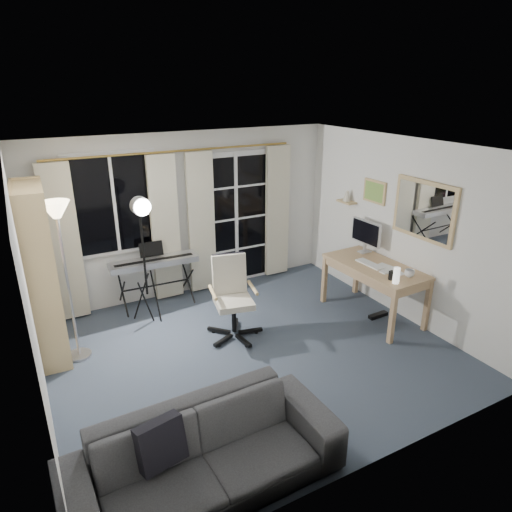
{
  "coord_description": "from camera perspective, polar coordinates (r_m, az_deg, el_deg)",
  "views": [
    {
      "loc": [
        -2.2,
        -4.16,
        3.06
      ],
      "look_at": [
        0.24,
        0.35,
        1.07
      ],
      "focal_mm": 32.0,
      "sensor_mm": 36.0,
      "label": 1
    }
  ],
  "objects": [
    {
      "name": "floor",
      "position": [
        5.62,
        -0.46,
        -11.92
      ],
      "size": [
        4.5,
        4.0,
        0.02
      ],
      "primitive_type": "cube",
      "color": "#353C4D",
      "rests_on": "ground"
    },
    {
      "name": "wall_shelf",
      "position": [
        6.99,
        11.29,
        7.12
      ],
      "size": [
        0.16,
        0.3,
        0.18
      ],
      "color": "tan",
      "rests_on": "floor"
    },
    {
      "name": "office_chair",
      "position": [
        5.73,
        -3.11,
        -4.17
      ],
      "size": [
        0.71,
        0.71,
        1.03
      ],
      "rotation": [
        0.0,
        0.0,
        -0.21
      ],
      "color": "black",
      "rests_on": "floor"
    },
    {
      "name": "curtains",
      "position": [
        6.68,
        -9.14,
        3.81
      ],
      "size": [
        3.6,
        0.07,
        2.13
      ],
      "color": "gold",
      "rests_on": "floor"
    },
    {
      "name": "studio_light",
      "position": [
        5.85,
        -14.09,
        4.21
      ],
      "size": [
        0.33,
        0.35,
        1.76
      ],
      "rotation": [
        0.0,
        0.0,
        0.1
      ],
      "color": "black",
      "rests_on": "floor"
    },
    {
      "name": "mug",
      "position": [
        6.01,
        18.64,
        -1.96
      ],
      "size": [
        0.13,
        0.1,
        0.12
      ],
      "primitive_type": "imported",
      "rotation": [
        0.0,
        0.0,
        0.04
      ],
      "color": "silver",
      "rests_on": "desk"
    },
    {
      "name": "wall_mirror",
      "position": [
        6.03,
        20.25,
        5.37
      ],
      "size": [
        0.04,
        0.94,
        0.74
      ],
      "color": "tan",
      "rests_on": "floor"
    },
    {
      "name": "framed_print",
      "position": [
        6.62,
        14.61,
        7.79
      ],
      "size": [
        0.03,
        0.42,
        0.32
      ],
      "color": "tan",
      "rests_on": "floor"
    },
    {
      "name": "monitor",
      "position": [
        6.63,
        13.58,
        2.77
      ],
      "size": [
        0.18,
        0.54,
        0.47
      ],
      "rotation": [
        0.0,
        0.0,
        0.04
      ],
      "color": "silver",
      "rests_on": "desk"
    },
    {
      "name": "desk",
      "position": [
        6.32,
        14.62,
        -1.87
      ],
      "size": [
        0.75,
        1.42,
        0.75
      ],
      "rotation": [
        0.0,
        0.0,
        0.04
      ],
      "color": "tan",
      "rests_on": "floor"
    },
    {
      "name": "keyboard_piano",
      "position": [
        6.51,
        -12.64,
        -0.86
      ],
      "size": [
        1.23,
        0.63,
        0.88
      ],
      "rotation": [
        0.0,
        0.0,
        -0.04
      ],
      "color": "black",
      "rests_on": "floor"
    },
    {
      "name": "bookshelf",
      "position": [
        5.67,
        -25.54,
        -2.69
      ],
      "size": [
        0.36,
        0.96,
        2.03
      ],
      "rotation": [
        0.0,
        0.0,
        -0.04
      ],
      "color": "tan",
      "rests_on": "floor"
    },
    {
      "name": "window",
      "position": [
        6.43,
        -17.34,
        6.2
      ],
      "size": [
        1.2,
        0.08,
        1.4
      ],
      "color": "white",
      "rests_on": "floor"
    },
    {
      "name": "french_door",
      "position": [
        7.1,
        -2.6,
        4.53
      ],
      "size": [
        1.32,
        0.09,
        2.11
      ],
      "color": "white",
      "rests_on": "floor"
    },
    {
      "name": "desk_clutter",
      "position": [
        6.16,
        15.59,
        -3.3
      ],
      "size": [
        0.42,
        0.86,
        0.95
      ],
      "rotation": [
        0.0,
        0.0,
        0.04
      ],
      "color": "white",
      "rests_on": "desk"
    },
    {
      "name": "sofa",
      "position": [
        3.83,
        -6.49,
        -22.41
      ],
      "size": [
        2.18,
        0.68,
        0.85
      ],
      "rotation": [
        0.0,
        0.0,
        0.02
      ],
      "color": "#29292B",
      "rests_on": "floor"
    },
    {
      "name": "torchiere_lamp",
      "position": [
        5.29,
        -23.31,
        2.44
      ],
      "size": [
        0.38,
        0.38,
        1.88
      ],
      "rotation": [
        0.0,
        0.0,
        -0.35
      ],
      "color": "#B2B2B7",
      "rests_on": "floor"
    }
  ]
}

